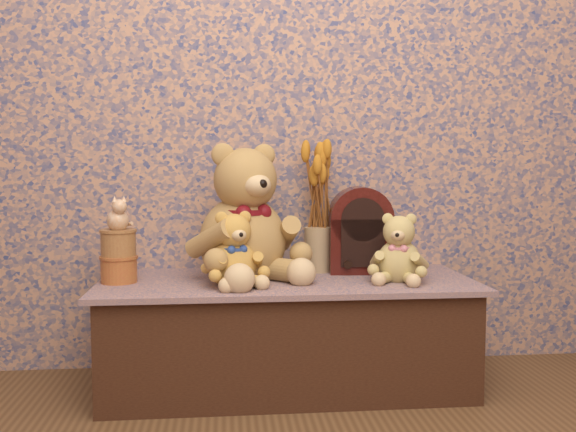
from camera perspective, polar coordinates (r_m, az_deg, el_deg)
The scene contains 10 objects.
display_shelf at distance 2.42m, azimuth -0.12°, elevation -10.46°, with size 1.38×0.60×0.41m, color navy.
teddy_large at distance 2.37m, azimuth -4.11°, elevation 0.86°, with size 0.43×0.51×0.54m, color olive, non-canonical shape.
teddy_medium at distance 2.25m, azimuth -4.99°, elevation -2.65°, with size 0.22×0.27×0.28m, color #B27B32, non-canonical shape.
teddy_small at distance 2.35m, azimuth 9.95°, elevation -2.55°, with size 0.21×0.25×0.27m, color tan, non-canonical shape.
cathedral_radio at distance 2.53m, azimuth 6.49°, elevation -1.20°, with size 0.25×0.18×0.34m, color #360E09, non-canonical shape.
ceramic_vase at distance 2.53m, azimuth 2.69°, elevation -3.02°, with size 0.11×0.11×0.18m, color tan.
dried_stalks at distance 2.51m, azimuth 2.71°, elevation 3.58°, with size 0.21×0.21×0.40m, color #C3761F, non-canonical shape.
biscuit_tin_lower at distance 2.38m, azimuth -14.96°, elevation -4.68°, with size 0.13×0.13×0.09m, color gold.
biscuit_tin_upper at distance 2.36m, azimuth -15.00°, elevation -2.41°, with size 0.12×0.12×0.10m, color tan.
cat_figurine at distance 2.35m, azimuth -15.06°, elevation 0.29°, with size 0.09×0.10×0.13m, color silver, non-canonical shape.
Camera 1 is at (-0.23, -1.11, 0.84)m, focal length 39.56 mm.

